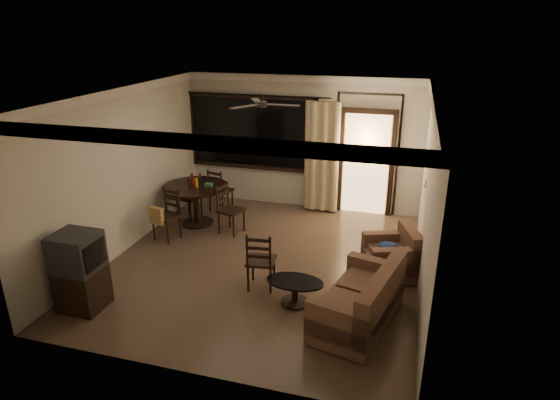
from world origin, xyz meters
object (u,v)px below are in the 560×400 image
(dining_chair_east, at_px, (231,218))
(tv_cabinet, at_px, (80,271))
(dining_table, at_px, (196,194))
(dining_chair_west, at_px, (190,205))
(side_chair, at_px, (261,271))
(dining_chair_north, at_px, (221,198))
(armchair, at_px, (393,257))
(coffee_table, at_px, (295,288))
(dining_chair_south, at_px, (167,224))
(sofa, at_px, (362,303))

(dining_chair_east, relative_size, tv_cabinet, 0.84)
(dining_table, height_order, dining_chair_west, dining_table)
(dining_chair_east, bearing_deg, side_chair, -131.50)
(dining_table, relative_size, dining_chair_west, 1.34)
(dining_chair_north, xyz_separation_m, tv_cabinet, (-0.46, -3.90, 0.29))
(armchair, bearing_deg, dining_table, 145.59)
(tv_cabinet, relative_size, coffee_table, 1.38)
(dining_chair_south, bearing_deg, dining_table, 89.91)
(dining_table, height_order, coffee_table, dining_table)
(armchair, distance_m, side_chair, 2.11)
(dining_table, height_order, armchair, dining_table)
(dining_table, relative_size, side_chair, 1.35)
(dining_chair_west, distance_m, sofa, 4.67)
(dining_chair_north, xyz_separation_m, armchair, (3.68, -1.80, 0.04))
(dining_table, relative_size, armchair, 1.30)
(dining_chair_south, relative_size, side_chair, 1.00)
(dining_chair_south, bearing_deg, armchair, 11.82)
(dining_table, bearing_deg, tv_cabinet, -94.84)
(dining_chair_south, bearing_deg, dining_chair_north, 90.00)
(dining_chair_west, xyz_separation_m, coffee_table, (2.83, -2.45, -0.04))
(dining_table, distance_m, dining_chair_north, 0.86)
(dining_table, distance_m, sofa, 4.35)
(coffee_table, height_order, side_chair, side_chair)
(dining_chair_east, distance_m, armchair, 3.18)
(sofa, bearing_deg, dining_chair_east, 154.26)
(dining_chair_west, relative_size, dining_chair_south, 1.00)
(dining_chair_north, bearing_deg, tv_cabinet, 97.90)
(dining_chair_north, relative_size, armchair, 0.97)
(dining_table, xyz_separation_m, tv_cabinet, (-0.27, -3.14, -0.06))
(dining_chair_north, distance_m, tv_cabinet, 3.94)
(side_chair, bearing_deg, dining_table, -51.65)
(dining_table, xyz_separation_m, dining_chair_west, (-0.26, 0.21, -0.35))
(sofa, xyz_separation_m, armchair, (0.33, 1.47, -0.01))
(dining_table, distance_m, dining_chair_east, 0.90)
(dining_chair_west, bearing_deg, dining_table, 65.12)
(dining_table, bearing_deg, coffee_table, -41.03)
(tv_cabinet, distance_m, armchair, 4.66)
(sofa, bearing_deg, side_chair, 175.26)
(dining_chair_north, height_order, armchair, dining_chair_north)
(sofa, bearing_deg, dining_chair_west, 158.64)
(dining_table, bearing_deg, dining_chair_west, 140.43)
(dining_chair_east, distance_m, dining_chair_south, 1.20)
(dining_chair_west, bearing_deg, tv_cabinet, 14.51)
(dining_table, xyz_separation_m, dining_chair_north, (0.20, 0.76, -0.35))
(dining_table, xyz_separation_m, dining_chair_east, (0.81, -0.21, -0.35))
(dining_table, height_order, dining_chair_east, dining_table)
(armchair, bearing_deg, tv_cabinet, -172.50)
(dining_table, distance_m, tv_cabinet, 3.15)
(dining_chair_east, height_order, dining_chair_north, same)
(dining_chair_west, relative_size, tv_cabinet, 0.84)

